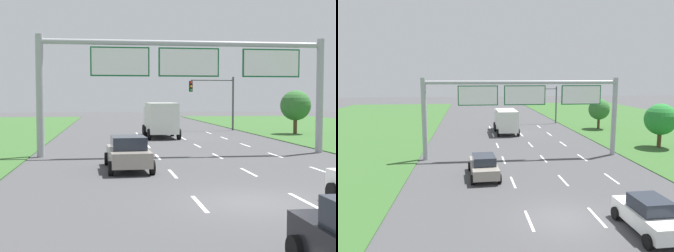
% 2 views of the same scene
% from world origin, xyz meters
% --- Properties ---
extents(ground_plane, '(200.00, 200.00, 0.00)m').
position_xyz_m(ground_plane, '(0.00, 0.00, 0.00)').
color(ground_plane, '#424244').
extents(lane_dashes_inner_left, '(0.14, 50.40, 0.01)m').
position_xyz_m(lane_dashes_inner_left, '(-1.75, 6.00, 0.00)').
color(lane_dashes_inner_left, white).
rests_on(lane_dashes_inner_left, ground_plane).
extents(lane_dashes_inner_right, '(0.14, 50.40, 0.01)m').
position_xyz_m(lane_dashes_inner_right, '(1.75, 6.00, 0.00)').
color(lane_dashes_inner_right, white).
rests_on(lane_dashes_inner_right, ground_plane).
extents(lane_dashes_slip, '(0.14, 50.40, 0.01)m').
position_xyz_m(lane_dashes_slip, '(5.25, 6.00, 0.00)').
color(lane_dashes_slip, white).
rests_on(lane_dashes_slip, ground_plane).
extents(car_lead_silver, '(2.24, 4.49, 1.60)m').
position_xyz_m(car_lead_silver, '(-3.67, 7.47, 0.81)').
color(car_lead_silver, gray).
rests_on(car_lead_silver, ground_plane).
extents(box_truck, '(2.72, 7.18, 2.97)m').
position_xyz_m(box_truck, '(-0.01, 25.84, 1.63)').
color(box_truck, silver).
rests_on(box_truck, ground_plane).
extents(sign_gantry, '(17.24, 0.44, 7.00)m').
position_xyz_m(sign_gantry, '(0.20, 12.87, 4.97)').
color(sign_gantry, '#9EA0A5').
rests_on(sign_gantry, ground_plane).
extents(traffic_light_mast, '(4.76, 0.49, 5.60)m').
position_xyz_m(traffic_light_mast, '(6.62, 33.22, 3.87)').
color(traffic_light_mast, '#47494F').
rests_on(traffic_light_mast, ground_plane).
extents(roadside_tree_far, '(2.81, 2.81, 4.12)m').
position_xyz_m(roadside_tree_far, '(12.82, 27.02, 2.69)').
color(roadside_tree_far, '#513823').
rests_on(roadside_tree_far, ground_plane).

